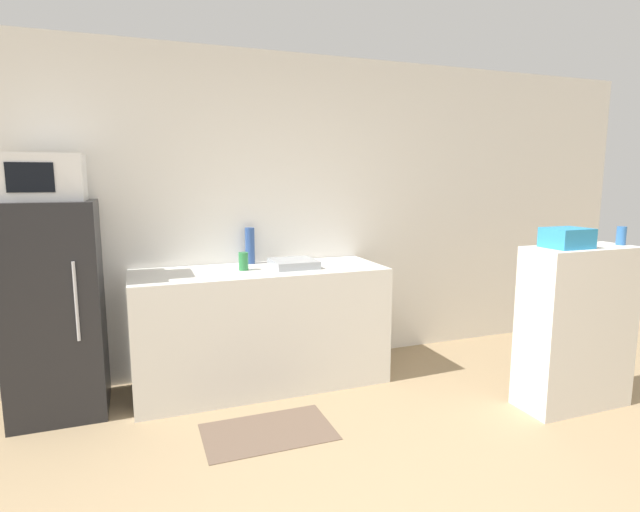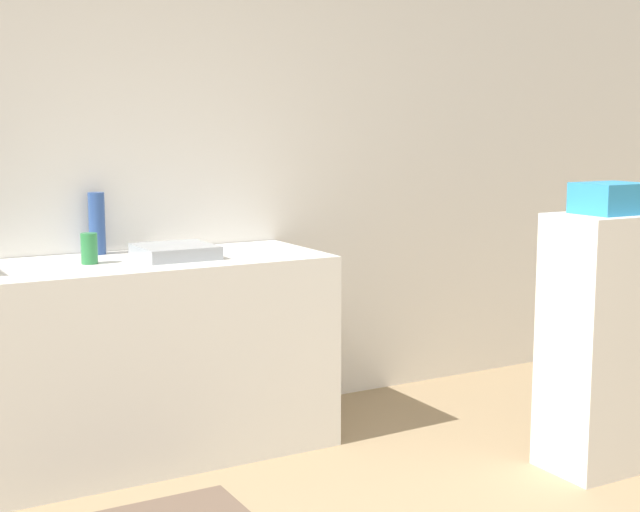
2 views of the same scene
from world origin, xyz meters
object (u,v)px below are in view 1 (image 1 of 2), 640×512
jar (621,236)px  bottle_short (244,261)px  bottle_tall (250,246)px  basket (567,238)px  microwave (44,177)px  refrigerator (55,309)px

jar → bottle_short: bearing=154.4°
bottle_tall → jar: bearing=-31.9°
basket → bottle_tall: bearing=142.3°
basket → microwave: bearing=160.4°
refrigerator → jar: bearing=-17.6°
microwave → jar: bearing=-17.6°
bottle_short → microwave: bearing=179.4°
refrigerator → bottle_short: 1.31m
microwave → bottle_short: (1.29, -0.01, -0.62)m
bottle_short → basket: bearing=-30.3°
jar → bottle_tall: bearing=148.1°
basket → jar: bearing=-2.5°
bottle_short → jar: 2.70m
refrigerator → bottle_short: size_ratio=10.71×
basket → refrigerator: bearing=160.4°
refrigerator → basket: 3.47m
refrigerator → basket: size_ratio=5.20×
refrigerator → microwave: 0.88m
bottle_tall → jar: (2.31, -1.44, 0.14)m
microwave → jar: 3.91m
basket → jar: basket is taller
microwave → basket: (3.24, -1.15, -0.40)m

